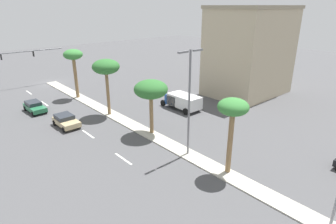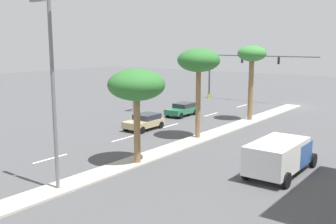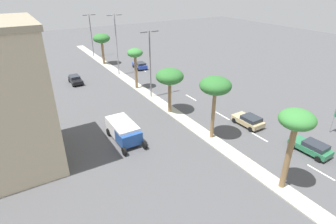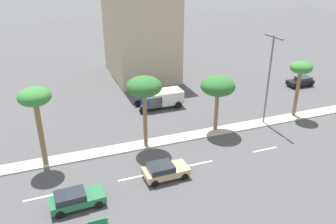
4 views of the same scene
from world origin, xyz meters
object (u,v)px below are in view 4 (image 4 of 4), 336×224
at_px(palm_tree_front, 144,88).
at_px(palm_tree_center, 301,70).
at_px(palm_tree_trailing, 218,87).
at_px(box_truck, 160,98).
at_px(sedan_black_near, 301,81).
at_px(street_lamp_outboard, 269,74).
at_px(commercial_building, 140,33).
at_px(palm_tree_right, 35,101).
at_px(sedan_green_rear, 75,199).
at_px(sedan_tan_outboard, 165,170).

relative_size(palm_tree_front, palm_tree_center, 1.09).
distance_m(palm_tree_trailing, box_truck, 9.85).
relative_size(palm_tree_front, sedan_black_near, 1.88).
xyz_separation_m(street_lamp_outboard, box_truck, (-8.60, -9.76, -4.79)).
relative_size(palm_tree_front, street_lamp_outboard, 0.73).
height_order(commercial_building, street_lamp_outboard, commercial_building).
bearing_deg(sedan_black_near, box_truck, -90.04).
distance_m(palm_tree_right, palm_tree_trailing, 18.18).
relative_size(palm_tree_right, sedan_green_rear, 1.77).
bearing_deg(sedan_green_rear, commercial_building, 154.38).
relative_size(sedan_tan_outboard, sedan_green_rear, 0.94).
height_order(sedan_black_near, sedan_tan_outboard, sedan_tan_outboard).
xyz_separation_m(palm_tree_front, sedan_tan_outboard, (5.89, -0.11, -5.62)).
bearing_deg(sedan_black_near, sedan_green_rear, -65.37).
xyz_separation_m(commercial_building, box_truck, (13.35, -1.50, -5.67)).
height_order(palm_tree_center, sedan_black_near, palm_tree_center).
relative_size(commercial_building, street_lamp_outboard, 1.36).
bearing_deg(palm_tree_center, sedan_black_near, 136.21).
distance_m(palm_tree_front, palm_tree_center, 19.05).
xyz_separation_m(commercial_building, sedan_green_rear, (29.33, -14.07, -6.15)).
relative_size(commercial_building, box_truck, 2.30).
xyz_separation_m(street_lamp_outboard, sedan_tan_outboard, (6.19, -14.56, -5.26)).
bearing_deg(palm_tree_trailing, sedan_black_near, 113.88).
xyz_separation_m(palm_tree_front, sedan_black_near, (-8.89, 26.94, -5.63)).
height_order(palm_tree_center, sedan_green_rear, palm_tree_center).
bearing_deg(commercial_building, palm_tree_trailing, 5.64).
distance_m(palm_tree_front, street_lamp_outboard, 14.46).
height_order(palm_tree_right, street_lamp_outboard, street_lamp_outboard).
distance_m(palm_tree_right, sedan_green_rear, 9.32).
bearing_deg(box_truck, sedan_tan_outboard, -17.98).
relative_size(palm_tree_right, palm_tree_center, 1.12).
xyz_separation_m(palm_tree_trailing, sedan_tan_outboard, (6.53, -8.43, -4.42)).
xyz_separation_m(palm_tree_trailing, box_truck, (-8.26, -3.63, -3.95)).
bearing_deg(sedan_black_near, palm_tree_front, -71.75).
bearing_deg(palm_tree_right, commercial_building, 144.25).
xyz_separation_m(palm_tree_right, sedan_green_rear, (7.11, 1.92, -5.71)).
relative_size(palm_tree_right, palm_tree_trailing, 1.22).
height_order(palm_tree_front, street_lamp_outboard, street_lamp_outboard).
relative_size(sedan_black_near, box_truck, 0.65).
relative_size(sedan_black_near, sedan_green_rear, 0.92).
bearing_deg(sedan_tan_outboard, box_truck, 162.02).
xyz_separation_m(palm_tree_trailing, street_lamp_outboard, (0.34, 6.13, 0.84)).
bearing_deg(palm_tree_front, sedan_tan_outboard, -1.06).
distance_m(palm_tree_front, sedan_black_near, 28.92).
relative_size(street_lamp_outboard, sedan_green_rear, 2.38).
bearing_deg(palm_tree_trailing, street_lamp_outboard, 86.81).
height_order(palm_tree_right, palm_tree_trailing, palm_tree_right).
bearing_deg(street_lamp_outboard, palm_tree_trailing, -93.19).
bearing_deg(commercial_building, palm_tree_center, 30.73).
bearing_deg(palm_tree_right, street_lamp_outboard, 90.63).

